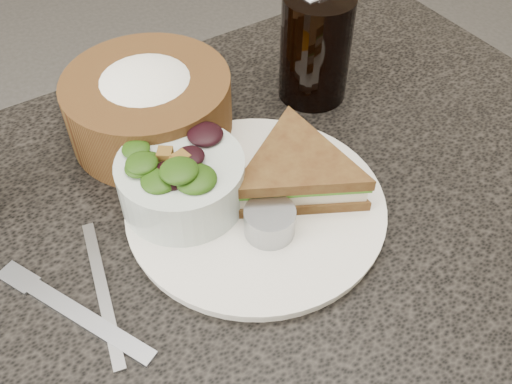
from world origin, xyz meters
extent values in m
cube|color=black|center=(0.00, 0.00, 0.38)|extent=(1.00, 0.70, 0.75)
cylinder|color=silver|center=(0.03, 0.02, 0.76)|extent=(0.28, 0.28, 0.01)
cylinder|color=gray|center=(0.02, -0.02, 0.78)|extent=(0.07, 0.07, 0.03)
cone|color=orange|center=(0.02, 0.09, 0.78)|extent=(0.07, 0.07, 0.03)
cube|color=#A9ADB8|center=(-0.19, 0.00, 0.75)|extent=(0.09, 0.16, 0.00)
cube|color=#999B9D|center=(-0.16, 0.01, 0.75)|extent=(0.05, 0.18, 0.00)
camera|label=1|loc=(-0.20, -0.33, 1.23)|focal=40.00mm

